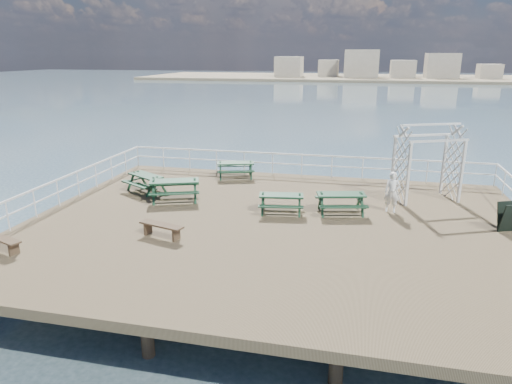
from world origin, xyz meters
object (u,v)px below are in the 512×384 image
object	(u,v)px
picnic_table_b	(175,186)
picnic_table_e	(341,199)
picnic_table_a	(235,166)
trellis_arbor	(427,167)
person	(392,192)
flat_bench_far	(3,241)
picnic_table_c	(281,199)
flat_bench_near	(162,227)
picnic_table_d	(146,179)

from	to	relation	value
picnic_table_b	picnic_table_e	size ratio (longest dim) A/B	1.17
picnic_table_a	trellis_arbor	size ratio (longest dim) A/B	0.67
picnic_table_e	person	size ratio (longest dim) A/B	1.33
picnic_table_e	flat_bench_far	world-z (taller)	picnic_table_e
picnic_table_a	person	world-z (taller)	person
picnic_table_c	picnic_table_e	world-z (taller)	picnic_table_e
trellis_arbor	flat_bench_near	bearing A→B (deg)	-168.91
picnic_table_b	person	size ratio (longest dim) A/B	1.55
picnic_table_c	flat_bench_far	xyz separation A→B (m)	(-7.75, -5.40, -0.20)
picnic_table_a	picnic_table_c	bearing A→B (deg)	-73.67
picnic_table_e	person	xyz separation A→B (m)	(1.88, 0.57, 0.22)
picnic_table_a	picnic_table_e	xyz separation A→B (m)	(5.28, -4.13, 0.01)
picnic_table_b	flat_bench_far	distance (m)	6.73
picnic_table_b	person	bearing A→B (deg)	-17.06
picnic_table_a	picnic_table_b	world-z (taller)	picnic_table_b
picnic_table_b	picnic_table_d	bearing A→B (deg)	131.46
person	picnic_table_a	bearing A→B (deg)	158.52
picnic_table_a	picnic_table_d	size ratio (longest dim) A/B	0.95
picnic_table_c	flat_bench_near	bearing A→B (deg)	-144.47
picnic_table_d	flat_bench_near	bearing A→B (deg)	-29.05
picnic_table_a	picnic_table_e	distance (m)	6.71
flat_bench_far	picnic_table_c	bearing A→B (deg)	54.31
picnic_table_a	picnic_table_c	size ratio (longest dim) A/B	1.14
picnic_table_c	trellis_arbor	size ratio (longest dim) A/B	0.58
person	picnic_table_b	bearing A→B (deg)	-171.67
picnic_table_c	flat_bench_far	size ratio (longest dim) A/B	1.22
flat_bench_near	picnic_table_e	bearing A→B (deg)	49.04
picnic_table_c	person	size ratio (longest dim) A/B	1.18
picnic_table_c	trellis_arbor	bearing A→B (deg)	19.77
flat_bench_near	person	xyz separation A→B (m)	(7.54, 4.31, 0.44)
person	picnic_table_d	bearing A→B (deg)	-177.34
flat_bench_near	picnic_table_c	bearing A→B (deg)	59.33
picnic_table_e	flat_bench_far	size ratio (longest dim) A/B	1.38
picnic_table_b	flat_bench_near	size ratio (longest dim) A/B	1.49
picnic_table_b	flat_bench_near	bearing A→B (deg)	-94.19
picnic_table_c	flat_bench_far	world-z (taller)	picnic_table_c
flat_bench_far	trellis_arbor	bearing A→B (deg)	51.57
picnic_table_d	picnic_table_e	size ratio (longest dim) A/B	1.07
picnic_table_a	trellis_arbor	bearing A→B (deg)	-28.23
picnic_table_c	flat_bench_near	xyz separation A→B (m)	(-3.44, -3.29, -0.18)
picnic_table_c	picnic_table_e	xyz separation A→B (m)	(2.22, 0.45, 0.04)
picnic_table_d	trellis_arbor	xyz separation A→B (m)	(11.81, 1.50, 0.86)
picnic_table_b	picnic_table_c	bearing A→B (deg)	-26.82
picnic_table_d	flat_bench_far	size ratio (longest dim) A/B	1.47
picnic_table_c	flat_bench_near	distance (m)	4.76
picnic_table_d	trellis_arbor	distance (m)	11.93
trellis_arbor	picnic_table_c	bearing A→B (deg)	-175.71
picnic_table_a	flat_bench_far	world-z (taller)	picnic_table_a
flat_bench_far	trellis_arbor	distance (m)	15.72
trellis_arbor	picnic_table_d	bearing A→B (deg)	163.56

